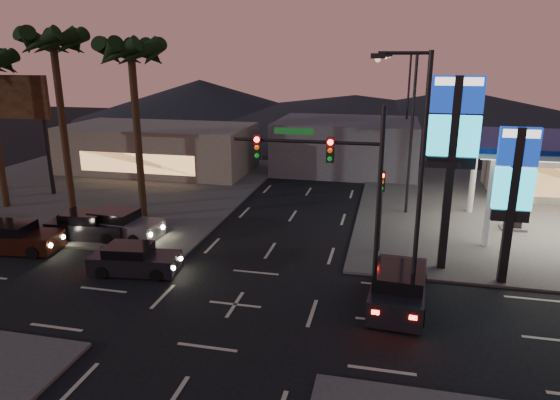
% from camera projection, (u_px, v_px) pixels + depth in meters
% --- Properties ---
extents(ground, '(140.00, 140.00, 0.00)m').
position_uv_depth(ground, '(235.00, 305.00, 20.43)').
color(ground, black).
rests_on(ground, ground).
extents(corner_lot_ne, '(24.00, 24.00, 0.12)m').
position_uv_depth(corner_lot_ne, '(549.00, 213.00, 31.99)').
color(corner_lot_ne, '#47443F').
rests_on(corner_lot_ne, ground).
extents(corner_lot_nw, '(24.00, 24.00, 0.12)m').
position_uv_depth(corner_lot_nw, '(101.00, 186.00, 38.79)').
color(corner_lot_nw, '#47443F').
rests_on(corner_lot_nw, ground).
extents(pylon_sign_tall, '(2.20, 0.35, 9.00)m').
position_uv_depth(pylon_sign_tall, '(454.00, 136.00, 21.98)').
color(pylon_sign_tall, black).
rests_on(pylon_sign_tall, ground).
extents(pylon_sign_short, '(1.60, 0.35, 7.00)m').
position_uv_depth(pylon_sign_short, '(514.00, 183.00, 21.00)').
color(pylon_sign_short, black).
rests_on(pylon_sign_short, ground).
extents(traffic_signal_mast, '(6.10, 0.39, 8.00)m').
position_uv_depth(traffic_signal_mast, '(336.00, 174.00, 20.03)').
color(traffic_signal_mast, black).
rests_on(traffic_signal_mast, ground).
extents(pedestal_signal, '(0.32, 0.39, 4.30)m').
position_uv_depth(pedestal_signal, '(381.00, 198.00, 24.98)').
color(pedestal_signal, black).
rests_on(pedestal_signal, ground).
extents(streetlight_near, '(2.14, 0.25, 10.00)m').
position_uv_depth(streetlight_near, '(416.00, 171.00, 18.32)').
color(streetlight_near, black).
rests_on(streetlight_near, ground).
extents(streetlight_mid, '(2.14, 0.25, 10.00)m').
position_uv_depth(streetlight_mid, '(409.00, 125.00, 30.49)').
color(streetlight_mid, black).
rests_on(streetlight_mid, ground).
extents(streetlight_far, '(2.14, 0.25, 10.00)m').
position_uv_depth(streetlight_far, '(405.00, 104.00, 43.60)').
color(streetlight_far, black).
rests_on(streetlight_far, ground).
extents(palm_a, '(4.41, 4.41, 10.86)m').
position_uv_depth(palm_a, '(132.00, 62.00, 28.59)').
color(palm_a, black).
rests_on(palm_a, ground).
extents(palm_b, '(4.41, 4.41, 11.46)m').
position_uv_depth(palm_b, '(54.00, 53.00, 29.50)').
color(palm_b, black).
rests_on(palm_b, ground).
extents(billboard, '(6.00, 0.30, 8.50)m').
position_uv_depth(billboard, '(12.00, 106.00, 35.18)').
color(billboard, black).
rests_on(billboard, ground).
extents(building_far_west, '(16.00, 8.00, 4.00)m').
position_uv_depth(building_far_west, '(158.00, 148.00, 43.44)').
color(building_far_west, '#726B5B').
rests_on(building_far_west, ground).
extents(building_far_mid, '(12.00, 9.00, 4.40)m').
position_uv_depth(building_far_mid, '(347.00, 145.00, 43.73)').
color(building_far_mid, '#4C4C51').
rests_on(building_far_mid, ground).
extents(hill_left, '(40.00, 40.00, 6.00)m').
position_uv_depth(hill_left, '(200.00, 99.00, 81.07)').
color(hill_left, black).
rests_on(hill_left, ground).
extents(hill_right, '(50.00, 50.00, 5.00)m').
position_uv_depth(hill_right, '(458.00, 107.00, 72.72)').
color(hill_right, black).
rests_on(hill_right, ground).
extents(hill_center, '(60.00, 60.00, 4.00)m').
position_uv_depth(hill_center, '(355.00, 108.00, 76.04)').
color(hill_center, black).
rests_on(hill_center, ground).
extents(car_lane_a_front, '(4.28, 2.13, 1.35)m').
position_uv_depth(car_lane_a_front, '(134.00, 260.00, 23.28)').
color(car_lane_a_front, black).
rests_on(car_lane_a_front, ground).
extents(car_lane_a_mid, '(4.75, 2.35, 1.50)m').
position_uv_depth(car_lane_a_mid, '(15.00, 238.00, 25.86)').
color(car_lane_a_mid, black).
rests_on(car_lane_a_mid, ground).
extents(car_lane_b_front, '(4.88, 2.35, 1.55)m').
position_uv_depth(car_lane_b_front, '(119.00, 225.00, 27.75)').
color(car_lane_b_front, slate).
rests_on(car_lane_b_front, ground).
extents(car_lane_b_mid, '(4.70, 2.17, 1.50)m').
position_uv_depth(car_lane_b_mid, '(89.00, 226.00, 27.67)').
color(car_lane_b_mid, black).
rests_on(car_lane_b_mid, ground).
extents(suv_station, '(2.43, 5.07, 1.65)m').
position_uv_depth(suv_station, '(399.00, 287.00, 20.25)').
color(suv_station, black).
rests_on(suv_station, ground).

